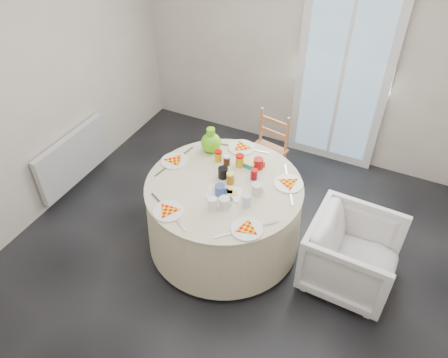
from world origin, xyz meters
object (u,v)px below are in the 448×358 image
at_px(armchair, 354,251).
at_px(green_pitcher, 211,139).
at_px(table, 224,214).
at_px(wooden_chair, 266,147).
at_px(radiator, 73,158).

relative_size(armchair, green_pitcher, 3.00).
distance_m(table, wooden_chair, 1.02).
height_order(radiator, armchair, armchair).
distance_m(armchair, green_pitcher, 1.61).
bearing_deg(green_pitcher, armchair, -15.41).
distance_m(radiator, table, 1.81).
xyz_separation_m(radiator, green_pitcher, (1.49, 0.34, 0.49)).
bearing_deg(radiator, table, -1.47).
height_order(radiator, green_pitcher, green_pitcher).
xyz_separation_m(radiator, wooden_chair, (1.81, 0.97, 0.09)).
bearing_deg(radiator, wooden_chair, 28.04).
xyz_separation_m(radiator, table, (1.81, -0.05, -0.01)).
height_order(table, green_pitcher, green_pitcher).
distance_m(wooden_chair, green_pitcher, 0.81).
distance_m(radiator, wooden_chair, 2.06).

